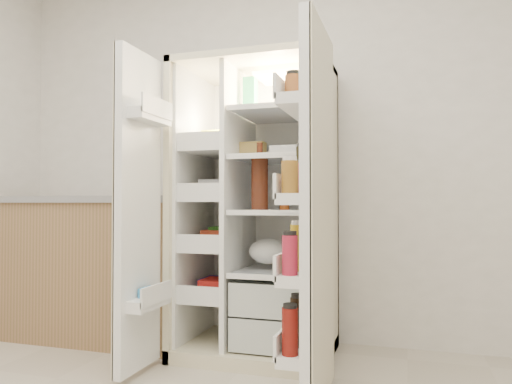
% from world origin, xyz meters
% --- Properties ---
extents(wall_back, '(4.00, 0.02, 2.70)m').
position_xyz_m(wall_back, '(0.00, 2.00, 1.35)').
color(wall_back, white).
rests_on(wall_back, floor).
extents(refrigerator, '(0.92, 0.70, 1.80)m').
position_xyz_m(refrigerator, '(0.02, 1.65, 0.74)').
color(refrigerator, beige).
rests_on(refrigerator, floor).
extents(freezer_door, '(0.15, 0.40, 1.72)m').
position_xyz_m(freezer_door, '(-0.50, 1.05, 0.89)').
color(freezer_door, white).
rests_on(freezer_door, floor).
extents(fridge_door, '(0.17, 0.58, 1.72)m').
position_xyz_m(fridge_door, '(0.48, 0.96, 0.87)').
color(fridge_door, white).
rests_on(fridge_door, floor).
extents(kitchen_counter, '(1.35, 0.72, 0.98)m').
position_xyz_m(kitchen_counter, '(-1.09, 1.68, 0.49)').
color(kitchen_counter, '#976E4B').
rests_on(kitchen_counter, floor).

